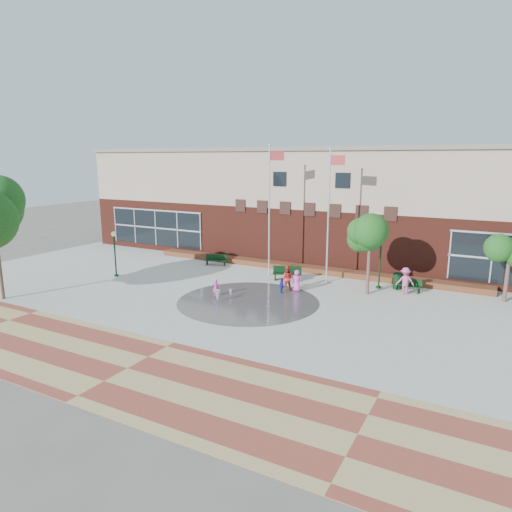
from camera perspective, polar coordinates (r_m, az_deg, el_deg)
The scene contains 23 objects.
ground at distance 24.79m, azimuth -4.43°, elevation -7.61°, with size 120.00×120.00×0.00m, color #666056.
plaza_concrete at distance 28.06m, azimuth 0.00°, elevation -5.19°, with size 46.00×18.00×0.01m, color #A8A8A0.
paver_band at distance 19.74m, azimuth -15.78°, elevation -13.39°, with size 46.00×6.00×0.01m, color brown.
splash_pad at distance 27.22m, azimuth -1.00°, elevation -5.74°, with size 8.40×8.40×0.01m, color #383A3D.
library_building at distance 39.35m, azimuth 9.42°, elevation 6.55°, with size 44.40×10.40×9.20m.
flower_bed at distance 34.69m, azimuth 5.97°, elevation -1.88°, with size 26.00×1.20×0.40m, color maroon.
flagpole_left at distance 32.38m, azimuth 1.76°, elevation 6.52°, with size 1.03×0.47×9.34m.
flagpole_right at distance 30.80m, azimuth 9.15°, elevation 5.84°, with size 1.12×0.21×9.07m.
lamp_left at distance 34.01m, azimuth -17.25°, elevation 0.87°, with size 0.35×0.35×3.28m.
lamp_right at distance 30.48m, azimuth 15.27°, elevation -0.04°, with size 0.37×0.37×3.47m.
bench_left at distance 36.43m, azimuth -5.04°, elevation -0.74°, with size 1.74×1.04×0.85m.
bench_mid at distance 31.85m, azimuth 3.91°, elevation -2.51°, with size 2.05×1.21×1.00m.
bench_right at distance 30.75m, azimuth 18.47°, elevation -3.76°, with size 1.71×0.74×0.83m.
trash_can at distance 31.11m, azimuth 17.28°, elevation -3.00°, with size 0.64×0.64×1.04m.
tree_mid at distance 28.75m, azimuth 14.07°, elevation 2.27°, with size 2.94×2.94×4.97m.
tree_small_right at distance 30.25m, azimuth 29.17°, elevation 0.54°, with size 2.47×2.47×4.23m.
water_jet_a at distance 27.27m, azimuth -4.84°, elevation -5.76°, with size 0.37×0.37×0.72m, color white.
water_jet_b at distance 28.16m, azimuth -3.20°, elevation -5.16°, with size 0.21×0.21×0.47m, color white.
child_splash at distance 28.28m, azimuth -5.06°, elevation -3.98°, with size 0.39×0.25×1.06m, color #D33C99.
adult_red at distance 29.38m, azimuth 3.88°, elevation -2.78°, with size 0.79×0.62×1.63m, color red.
adult_pink at distance 29.21m, azimuth 5.15°, elevation -3.10°, with size 0.69×0.45×1.42m, color #E546B7.
child_blue at distance 28.72m, azimuth 3.25°, elevation -3.75°, with size 0.60×0.25×1.02m, color #201CA1.
person_bench at distance 29.93m, azimuth 18.14°, elevation -3.00°, with size 1.11×0.64×1.72m, color #CE4D92.
Camera 1 is at (12.72, -19.58, 8.35)m, focal length 32.00 mm.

